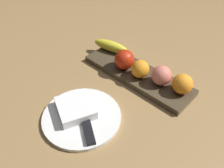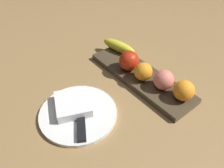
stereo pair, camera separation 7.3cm
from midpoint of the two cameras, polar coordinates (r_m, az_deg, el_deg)
The scene contains 10 objects.
ground_plane at distance 0.84m, azimuth 7.80°, elevation 1.66°, with size 2.40×2.40×0.00m, color olive.
fruit_tray at distance 0.83m, azimuth 9.67°, elevation 1.69°, with size 0.42×0.13×0.02m, color #453928.
apple at distance 0.83m, azimuth 7.02°, elevation 5.79°, with size 0.07×0.07×0.07m, color #B4250E.
banana at distance 0.92m, azimuth 3.98°, elevation 9.24°, with size 0.15×0.04×0.04m, color yellow.
orange_near_apple at distance 0.79m, azimuth 10.38°, elevation 2.95°, with size 0.06×0.06×0.06m, color orange.
orange_near_banana at distance 0.75m, azimuth 20.11°, elevation -1.64°, with size 0.07×0.07×0.07m, color orange.
peach at distance 0.77m, azimuth 15.38°, elevation 0.90°, with size 0.07×0.07×0.07m, color #E17764.
dinner_plate at distance 0.71m, azimuth -5.47°, elevation -7.44°, with size 0.24×0.24×0.01m, color white.
folded_napkin at distance 0.71m, azimuth -6.95°, elevation -4.91°, with size 0.11×0.10×0.03m, color white.
knife at distance 0.67m, azimuth -4.54°, elevation -10.01°, with size 0.17×0.11×0.01m.
Camera 2 is at (-0.45, 0.46, 0.54)m, focal length 36.78 mm.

